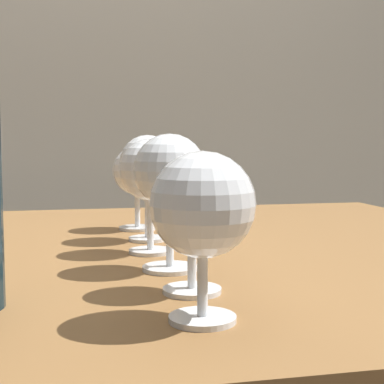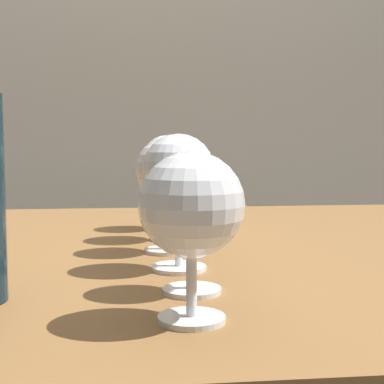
{
  "view_description": "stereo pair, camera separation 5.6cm",
  "coord_description": "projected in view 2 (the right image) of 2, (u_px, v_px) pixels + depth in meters",
  "views": [
    {
      "loc": [
        -0.02,
        -0.8,
        0.91
      ],
      "look_at": [
        0.09,
        -0.26,
        0.86
      ],
      "focal_mm": 53.78,
      "sensor_mm": 36.0,
      "label": 1
    },
    {
      "loc": [
        0.03,
        -0.81,
        0.91
      ],
      "look_at": [
        0.09,
        -0.26,
        0.86
      ],
      "focal_mm": 53.78,
      "sensor_mm": 36.0,
      "label": 2
    }
  ],
  "objects": [
    {
      "name": "wine_glass_pinot",
      "position": [
        191.0,
        208.0,
        0.47
      ],
      "size": [
        0.09,
        0.09,
        0.14
      ],
      "color": "white",
      "rests_on": "dining_table"
    },
    {
      "name": "wine_glass_cabernet",
      "position": [
        166.0,
        173.0,
        0.76
      ],
      "size": [
        0.08,
        0.08,
        0.15
      ],
      "color": "white",
      "rests_on": "dining_table"
    },
    {
      "name": "dining_table",
      "position": [
        107.0,
        309.0,
        0.82
      ],
      "size": [
        1.33,
        0.94,
        0.76
      ],
      "color": "brown",
      "rests_on": "ground_plane"
    },
    {
      "name": "back_wall",
      "position": [
        117.0,
        24.0,
        1.93
      ],
      "size": [
        5.0,
        0.08,
        2.6
      ],
      "primitive_type": "cube",
      "color": "beige",
      "rests_on": "ground_plane"
    },
    {
      "name": "wine_glass_rose",
      "position": [
        168.0,
        165.0,
        0.86
      ],
      "size": [
        0.08,
        0.08,
        0.16
      ],
      "color": "white",
      "rests_on": "dining_table"
    },
    {
      "name": "wine_glass_white",
      "position": [
        178.0,
        174.0,
        0.66
      ],
      "size": [
        0.08,
        0.08,
        0.16
      ],
      "color": "white",
      "rests_on": "dining_table"
    },
    {
      "name": "wine_glass_chardonnay",
      "position": [
        162.0,
        172.0,
        0.97
      ],
      "size": [
        0.08,
        0.08,
        0.14
      ],
      "color": "white",
      "rests_on": "dining_table"
    },
    {
      "name": "wine_glass_empty",
      "position": [
        192.0,
        202.0,
        0.56
      ],
      "size": [
        0.07,
        0.07,
        0.13
      ],
      "color": "white",
      "rests_on": "dining_table"
    }
  ]
}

